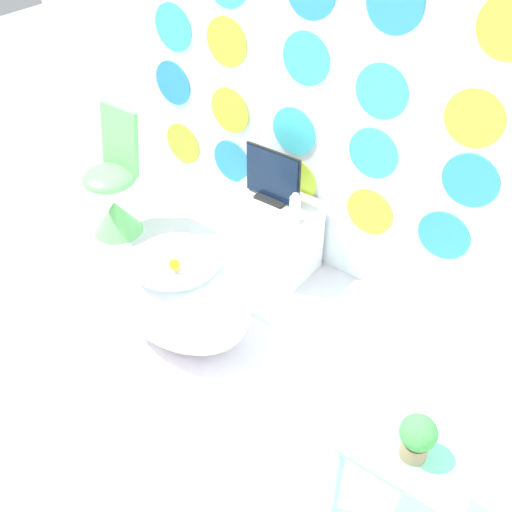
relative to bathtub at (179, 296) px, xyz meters
name	(u,v)px	position (x,y,z in m)	size (l,w,h in m)	color
ground_plane	(72,448)	(0.09, -0.92, -0.29)	(12.00, 12.00, 0.00)	silver
wall_back_dotted	(305,69)	(0.09, 1.07, 1.01)	(4.64, 0.05, 2.60)	white
rug	(174,342)	(0.01, -0.10, -0.29)	(1.31, 0.88, 0.01)	silver
bathtub	(179,296)	(0.00, 0.00, 0.00)	(0.91, 0.60, 0.57)	white
rubber_duck	(174,264)	(0.06, -0.07, 0.32)	(0.06, 0.06, 0.07)	yellow
chair	(114,197)	(-1.06, 0.49, -0.01)	(0.37, 0.38, 0.90)	#66C166
tv_cabinet	(271,232)	(0.04, 0.84, -0.03)	(0.59, 0.36, 0.51)	silver
tv	(273,178)	(0.04, 0.84, 0.38)	(0.39, 0.12, 0.34)	black
vase	(295,210)	(0.29, 0.72, 0.31)	(0.07, 0.07, 0.20)	white
side_table	(408,467)	(1.53, -0.28, 0.12)	(0.52, 0.33, 0.50)	#72D8B7
potted_plant_left	(417,437)	(1.53, -0.28, 0.33)	(0.15, 0.15, 0.22)	#8C6B4C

